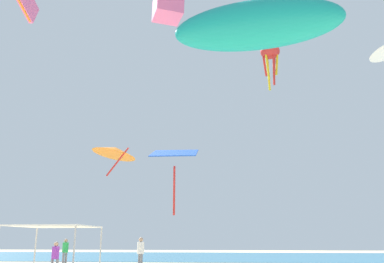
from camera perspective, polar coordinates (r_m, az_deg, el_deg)
The scene contains 9 objects.
ocean_strip at distance 45.10m, azimuth 1.77°, elevation -17.22°, with size 110.00×24.12×0.03m, color teal.
canopy_tent at distance 19.45m, azimuth -18.87°, elevation -12.79°, with size 3.32×3.34×2.37m.
person_leftmost at distance 32.34m, azimuth -17.49°, elevation -15.59°, with size 0.43×0.48×1.81m.
person_central at distance 27.18m, azimuth -7.28°, elevation -16.28°, with size 0.45×0.45×1.89m.
person_far_shore at distance 23.77m, azimuth -18.77°, elevation -16.19°, with size 0.44×0.39×1.64m.
kite_octopus_red at distance 45.43m, azimuth 11.00°, elevation 10.73°, with size 2.38×2.38×4.94m.
kite_diamond_blue at distance 26.94m, azimuth -2.48°, elevation -3.53°, with size 3.11×2.97×4.61m.
kite_inflatable_teal at distance 19.04m, azimuth 9.12°, elevation 14.71°, with size 7.95×3.70×3.06m.
kite_delta_orange at distance 30.81m, azimuth -10.87°, elevation -2.73°, with size 4.48×4.45×2.78m.
Camera 1 is at (3.37, -14.51, 1.78)m, focal length 37.70 mm.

